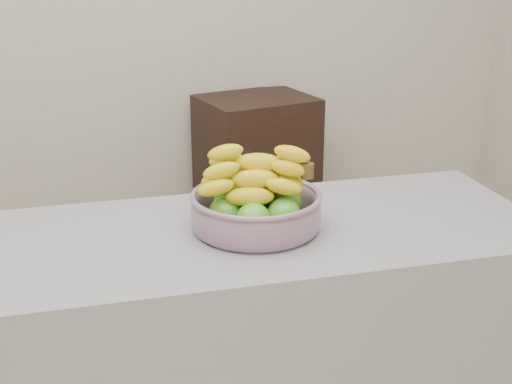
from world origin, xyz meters
TOP-DOWN VIEW (x-y plane):
  - cabinet at (0.66, 1.78)m, footprint 0.58×0.50m
  - fruit_bowl at (0.26, 0.27)m, footprint 0.33×0.33m

SIDE VIEW (x-z plane):
  - cabinet at x=0.66m, z-range 0.00..0.90m
  - fruit_bowl at x=0.26m, z-range 0.86..1.06m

